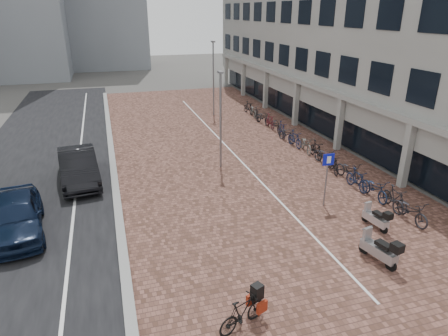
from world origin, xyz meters
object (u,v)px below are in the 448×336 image
car_navy (16,215)px  car_dark (78,166)px  parking_sign (327,171)px  hero_bike (242,312)px  scooter_front (376,217)px  scooter_back (379,248)px

car_navy → car_dark: size_ratio=0.93×
car_navy → parking_sign: bearing=-14.1°
hero_bike → parking_sign: parking_sign is taller
car_navy → car_dark: car_dark is taller
scooter_front → scooter_back: bearing=-132.4°
hero_bike → scooter_back: (5.63, 1.52, 0.05)m
hero_bike → scooter_front: 7.91m
scooter_front → scooter_back: size_ratio=0.86×
car_dark → scooter_back: bearing=-51.7°
scooter_back → parking_sign: size_ratio=0.65×
car_navy → parking_sign: parking_sign is taller
hero_bike → scooter_back: bearing=-97.3°
scooter_back → parking_sign: parking_sign is taller
scooter_front → scooter_back: (-1.42, -2.06, 0.08)m
car_dark → car_navy: bearing=-120.8°
car_dark → parking_sign: size_ratio=2.01×
car_navy → scooter_back: 13.83m
car_dark → parking_sign: parking_sign is taller
car_dark → scooter_front: (11.78, -8.52, -0.35)m
scooter_front → parking_sign: size_ratio=0.56×
scooter_back → hero_bike: bearing=-177.3°
hero_bike → parking_sign: 8.54m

